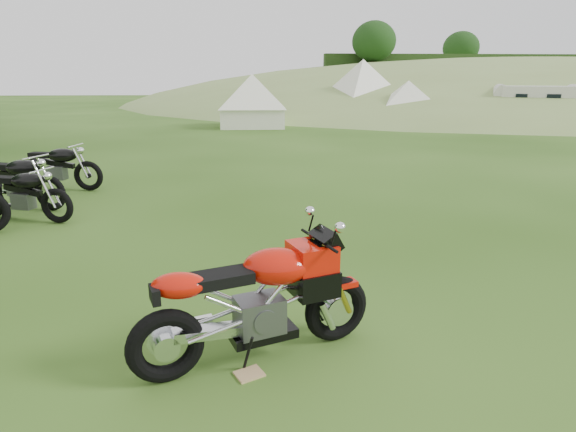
{
  "coord_description": "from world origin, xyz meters",
  "views": [
    {
      "loc": [
        -0.54,
        -5.44,
        2.3
      ],
      "look_at": [
        -0.12,
        0.4,
        0.6
      ],
      "focal_mm": 30.0,
      "sensor_mm": 36.0,
      "label": 1
    }
  ],
  "objects_px": {
    "sport_motorcycle": "(257,293)",
    "caravan": "(535,105)",
    "tent_mid": "(362,91)",
    "tent_right": "(408,100)",
    "vintage_moto_c": "(21,193)",
    "vintage_moto_d": "(56,166)",
    "plywood_board": "(249,374)",
    "tent_left": "(253,100)",
    "vintage_moto_b": "(17,180)"
  },
  "relations": [
    {
      "from": "sport_motorcycle",
      "to": "plywood_board",
      "type": "distance_m",
      "value": 0.65
    },
    {
      "from": "vintage_moto_b",
      "to": "caravan",
      "type": "bearing_deg",
      "value": 58.85
    },
    {
      "from": "tent_mid",
      "to": "tent_right",
      "type": "relative_size",
      "value": 1.29
    },
    {
      "from": "caravan",
      "to": "tent_left",
      "type": "bearing_deg",
      "value": -160.05
    },
    {
      "from": "tent_left",
      "to": "vintage_moto_d",
      "type": "bearing_deg",
      "value": -106.78
    },
    {
      "from": "vintage_moto_c",
      "to": "plywood_board",
      "type": "bearing_deg",
      "value": -34.02
    },
    {
      "from": "vintage_moto_b",
      "to": "tent_mid",
      "type": "bearing_deg",
      "value": 81.41
    },
    {
      "from": "vintage_moto_d",
      "to": "tent_mid",
      "type": "bearing_deg",
      "value": 69.66
    },
    {
      "from": "sport_motorcycle",
      "to": "vintage_moto_d",
      "type": "xyz_separation_m",
      "value": [
        -4.13,
        6.62,
        -0.09
      ]
    },
    {
      "from": "plywood_board",
      "to": "caravan",
      "type": "height_order",
      "value": "caravan"
    },
    {
      "from": "tent_mid",
      "to": "vintage_moto_c",
      "type": "bearing_deg",
      "value": -138.56
    },
    {
      "from": "sport_motorcycle",
      "to": "plywood_board",
      "type": "relative_size",
      "value": 9.37
    },
    {
      "from": "vintage_moto_d",
      "to": "plywood_board",
      "type": "bearing_deg",
      "value": -49.28
    },
    {
      "from": "vintage_moto_b",
      "to": "tent_right",
      "type": "distance_m",
      "value": 19.93
    },
    {
      "from": "tent_left",
      "to": "caravan",
      "type": "height_order",
      "value": "tent_left"
    },
    {
      "from": "plywood_board",
      "to": "vintage_moto_b",
      "type": "distance_m",
      "value": 6.89
    },
    {
      "from": "tent_mid",
      "to": "sport_motorcycle",
      "type": "bearing_deg",
      "value": -126.17
    },
    {
      "from": "vintage_moto_c",
      "to": "sport_motorcycle",
      "type": "bearing_deg",
      "value": -31.95
    },
    {
      "from": "vintage_moto_c",
      "to": "vintage_moto_d",
      "type": "height_order",
      "value": "vintage_moto_d"
    },
    {
      "from": "sport_motorcycle",
      "to": "tent_left",
      "type": "xyz_separation_m",
      "value": [
        -0.02,
        19.72,
        0.65
      ]
    },
    {
      "from": "vintage_moto_d",
      "to": "caravan",
      "type": "xyz_separation_m",
      "value": [
        17.91,
        12.98,
        0.44
      ]
    },
    {
      "from": "vintage_moto_b",
      "to": "vintage_moto_c",
      "type": "relative_size",
      "value": 1.09
    },
    {
      "from": "plywood_board",
      "to": "tent_right",
      "type": "bearing_deg",
      "value": 69.56
    },
    {
      "from": "tent_right",
      "to": "tent_mid",
      "type": "bearing_deg",
      "value": 124.58
    },
    {
      "from": "sport_motorcycle",
      "to": "tent_left",
      "type": "bearing_deg",
      "value": 69.72
    },
    {
      "from": "tent_mid",
      "to": "tent_right",
      "type": "bearing_deg",
      "value": -84.26
    },
    {
      "from": "caravan",
      "to": "vintage_moto_d",
      "type": "bearing_deg",
      "value": -123.63
    },
    {
      "from": "vintage_moto_c",
      "to": "tent_mid",
      "type": "distance_m",
      "value": 22.26
    },
    {
      "from": "sport_motorcycle",
      "to": "caravan",
      "type": "distance_m",
      "value": 23.96
    },
    {
      "from": "vintage_moto_d",
      "to": "tent_mid",
      "type": "relative_size",
      "value": 0.57
    },
    {
      "from": "vintage_moto_b",
      "to": "tent_right",
      "type": "bearing_deg",
      "value": 72.78
    },
    {
      "from": "plywood_board",
      "to": "tent_mid",
      "type": "distance_m",
      "value": 25.27
    },
    {
      "from": "sport_motorcycle",
      "to": "plywood_board",
      "type": "height_order",
      "value": "sport_motorcycle"
    },
    {
      "from": "tent_right",
      "to": "sport_motorcycle",
      "type": "bearing_deg",
      "value": -103.47
    },
    {
      "from": "plywood_board",
      "to": "tent_mid",
      "type": "bearing_deg",
      "value": 75.62
    },
    {
      "from": "plywood_board",
      "to": "tent_left",
      "type": "distance_m",
      "value": 20.0
    },
    {
      "from": "vintage_moto_d",
      "to": "tent_left",
      "type": "xyz_separation_m",
      "value": [
        4.12,
        13.1,
        0.74
      ]
    },
    {
      "from": "vintage_moto_b",
      "to": "vintage_moto_c",
      "type": "bearing_deg",
      "value": -41.84
    },
    {
      "from": "tent_right",
      "to": "vintage_moto_b",
      "type": "bearing_deg",
      "value": -120.46
    },
    {
      "from": "sport_motorcycle",
      "to": "vintage_moto_b",
      "type": "height_order",
      "value": "sport_motorcycle"
    },
    {
      "from": "vintage_moto_b",
      "to": "caravan",
      "type": "distance_m",
      "value": 23.09
    },
    {
      "from": "tent_mid",
      "to": "caravan",
      "type": "relative_size",
      "value": 0.85
    },
    {
      "from": "sport_motorcycle",
      "to": "vintage_moto_b",
      "type": "relative_size",
      "value": 1.02
    },
    {
      "from": "caravan",
      "to": "plywood_board",
      "type": "bearing_deg",
      "value": -104.47
    },
    {
      "from": "vintage_moto_d",
      "to": "tent_mid",
      "type": "distance_m",
      "value": 20.41
    },
    {
      "from": "vintage_moto_b",
      "to": "plywood_board",
      "type": "bearing_deg",
      "value": -32.09
    },
    {
      "from": "caravan",
      "to": "tent_mid",
      "type": "bearing_deg",
      "value": 169.24
    },
    {
      "from": "vintage_moto_b",
      "to": "vintage_moto_d",
      "type": "height_order",
      "value": "vintage_moto_b"
    },
    {
      "from": "vintage_moto_b",
      "to": "caravan",
      "type": "height_order",
      "value": "caravan"
    },
    {
      "from": "vintage_moto_c",
      "to": "tent_right",
      "type": "xyz_separation_m",
      "value": [
        11.66,
        16.68,
        0.68
      ]
    }
  ]
}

